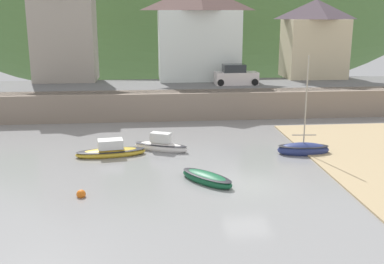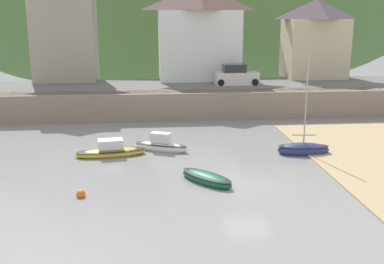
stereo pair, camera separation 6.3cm
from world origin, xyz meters
The scene contains 11 objects.
quay_seawall centered at (0.00, 17.50, 1.36)m, with size 48.00×9.40×2.40m.
hillside_backdrop centered at (0.33, 55.20, 9.55)m, with size 80.00×44.00×27.30m.
waterfront_building_left centered at (-13.54, 25.20, 8.17)m, with size 6.39×4.84×11.33m.
waterfront_building_centre centered at (-0.02, 25.20, 7.25)m, with size 8.46×5.96×9.54m.
waterfront_building_right centered at (12.35, 25.20, 6.54)m, with size 6.47×4.99×8.11m.
motorboat_with_cabin centered at (-7.84, 6.19, 0.30)m, with size 4.73×2.06×1.23m.
fishing_boat_green centered at (4.88, 5.40, 0.33)m, with size 3.53×1.60×6.71m.
sailboat_blue_trim centered at (-2.19, 0.64, 0.23)m, with size 3.19×3.50×0.73m.
rowboat_small_beached centered at (-4.53, 7.07, 0.34)m, with size 3.91×2.47×1.41m.
parked_car_near_slipway centered at (3.14, 20.70, 3.20)m, with size 4.14×1.82×1.95m.
mooring_buoy centered at (-8.83, -0.86, 0.14)m, with size 0.47×0.47×0.47m.
Camera 2 is at (-5.24, -23.48, 9.07)m, focal length 43.61 mm.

